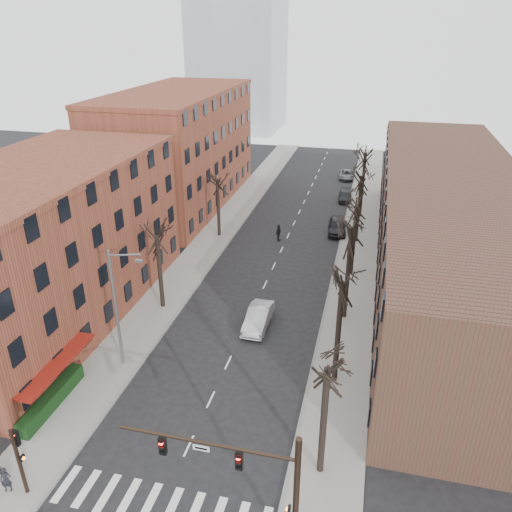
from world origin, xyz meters
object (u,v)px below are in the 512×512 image
Objects in this scene: silver_sedan at (258,318)px; parked_car_mid at (345,196)px; pedestrian_a at (6,480)px; parked_car_near at (337,226)px.

silver_sedan is 33.06m from parked_car_mid.
parked_car_mid is at bearing 51.94° from pedestrian_a.
pedestrian_a is at bearing -113.85° from parked_car_near.
silver_sedan is 3.15× the size of pedestrian_a.
parked_car_mid is at bearing 82.78° from silver_sedan.
silver_sedan is at bearing -101.43° from parked_car_mid.
silver_sedan is at bearing 40.33° from pedestrian_a.
parked_car_near is at bearing 47.88° from pedestrian_a.
parked_car_mid is 2.82× the size of pedestrian_a.
parked_car_near is (4.30, 21.08, 0.05)m from silver_sedan.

